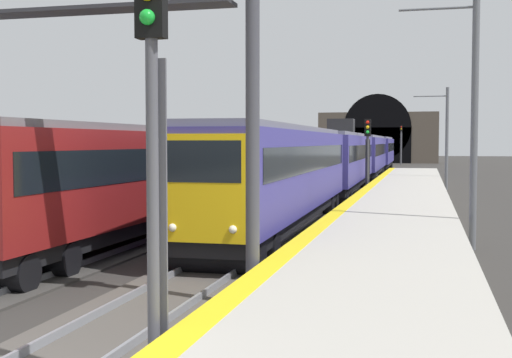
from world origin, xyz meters
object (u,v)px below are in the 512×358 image
railway_signal_far (401,142)px  catenary_mast_near (473,116)px  overhead_signal_gantry (68,54)px  railway_signal_mid (368,149)px  railway_signal_near (153,136)px  catenary_mast_far (446,137)px  train_adjacent_platform (225,165)px  train_main_approaching (356,156)px

railway_signal_far → catenary_mast_near: size_ratio=0.71×
overhead_signal_gantry → railway_signal_far: bearing=-2.6°
railway_signal_mid → railway_signal_far: 59.09m
railway_signal_mid → overhead_signal_gantry: (-28.55, 3.97, 2.32)m
overhead_signal_gantry → catenary_mast_near: (8.80, -8.81, -1.05)m
railway_signal_near → catenary_mast_far: bearing=173.2°
train_adjacent_platform → catenary_mast_near: size_ratio=4.88×
overhead_signal_gantry → catenary_mast_far: 36.80m
train_main_approaching → train_adjacent_platform: bearing=-12.3°
train_adjacent_platform → railway_signal_far: railway_signal_far is taller
train_main_approaching → railway_signal_near: 44.45m
train_adjacent_platform → overhead_signal_gantry: bearing=-172.5°
railway_signal_mid → overhead_signal_gantry: overhead_signal_gantry is taller
train_adjacent_platform → railway_signal_near: bearing=-164.5°
train_main_approaching → train_adjacent_platform: train_main_approaching is taller
train_adjacent_platform → catenary_mast_near: (-9.90, -10.96, 1.94)m
railway_signal_near → train_main_approaching: bearing=-177.6°
catenary_mast_far → railway_signal_near: bearing=173.2°
train_main_approaching → catenary_mast_far: size_ratio=10.43×
catenary_mast_near → railway_signal_mid: bearing=13.8°
catenary_mast_near → catenary_mast_far: size_ratio=1.13×
railway_signal_far → catenary_mast_far: catenary_mast_far is taller
train_main_approaching → train_adjacent_platform: 21.27m
train_main_approaching → overhead_signal_gantry: 39.69m
catenary_mast_far → overhead_signal_gantry: bearing=166.1°
train_main_approaching → catenary_mast_near: size_ratio=9.23×
railway_signal_far → catenary_mast_far: size_ratio=0.80×
railway_signal_mid → train_main_approaching: bearing=-170.6°
railway_signal_mid → overhead_signal_gantry: size_ratio=0.57×
railway_signal_near → railway_signal_far: size_ratio=1.00×
train_adjacent_platform → railway_signal_near: size_ratio=6.89×
overhead_signal_gantry → catenary_mast_far: bearing=-13.9°
overhead_signal_gantry → catenary_mast_near: 12.49m
catenary_mast_near → railway_signal_near: bearing=160.5°
railway_signal_far → catenary_mast_near: bearing=3.5°
railway_signal_mid → catenary_mast_far: (7.16, -4.83, 0.80)m
railway_signal_near → railway_signal_mid: (33.42, 0.00, -0.54)m
train_main_approaching → railway_signal_mid: 11.14m
railway_signal_near → catenary_mast_near: 14.52m
railway_signal_mid → railway_signal_far: size_ratio=0.83×
railway_signal_near → overhead_signal_gantry: size_ratio=0.68×
catenary_mast_far → catenary_mast_near: bearing=-180.0°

